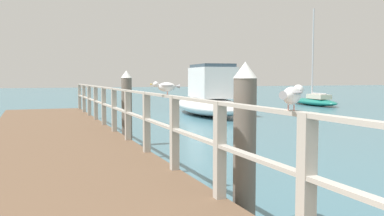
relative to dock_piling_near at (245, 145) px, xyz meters
name	(u,v)px	position (x,y,z in m)	size (l,w,h in m)	color
pier_deck	(57,148)	(-1.87, 5.66, -0.81)	(3.15, 19.69, 0.45)	brown
pier_railing	(120,107)	(-0.38, 5.66, 0.11)	(0.12, 18.21, 1.14)	#B2ADA3
dock_piling_near	(245,145)	(0.00, 0.00, 0.00)	(0.29, 0.29, 2.06)	#6B6056
dock_piling_far	(127,108)	(0.00, 6.68, 0.00)	(0.29, 0.29, 2.06)	#6B6056
seagull_foreground	(292,94)	(-0.37, -1.51, 0.69)	(0.41, 0.32, 0.21)	white
seagull_background	(166,86)	(-0.39, 1.93, 0.69)	(0.47, 0.23, 0.21)	white
boat_2	(209,98)	(5.84, 14.54, -0.20)	(3.23, 7.31, 2.51)	white
boat_3	(314,100)	(15.41, 18.72, -0.71)	(2.11, 5.24, 6.49)	#197266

